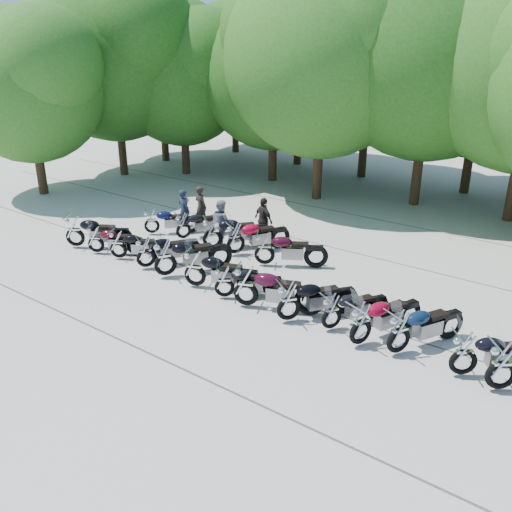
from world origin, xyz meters
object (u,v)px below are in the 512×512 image
Objects in this scene: motorcycle_12 at (465,352)px; rider_1 at (222,223)px; rider_3 at (201,207)px; motorcycle_6 at (224,281)px; motorcycle_15 at (183,225)px; motorcycle_1 at (96,238)px; motorcycle_8 at (289,300)px; motorcycle_2 at (118,243)px; motorcycle_13 at (503,364)px; motorcycle_3 at (146,251)px; motorcycle_9 at (332,310)px; motorcycle_11 at (400,331)px; motorcycle_4 at (165,256)px; motorcycle_16 at (212,232)px; rider_2 at (264,220)px; rider_0 at (184,210)px; motorcycle_18 at (265,247)px; motorcycle_14 at (152,220)px; motorcycle_5 at (195,267)px; motorcycle_0 at (74,230)px; motorcycle_17 at (236,237)px; motorcycle_7 at (246,285)px; motorcycle_10 at (361,322)px.

rider_1 is (-9.80, 3.23, 0.23)m from motorcycle_12.
rider_1 reaches higher than rider_3.
motorcycle_6 is 0.97× the size of motorcycle_15.
motorcycle_8 is at bearing -120.55° from motorcycle_1.
motorcycle_13 reaches higher than motorcycle_2.
motorcycle_9 is at bearing -147.83° from motorcycle_3.
motorcycle_6 is 5.35m from motorcycle_11.
motorcycle_4 is 3.35m from rider_1.
motorcycle_6 is 0.81× the size of motorcycle_16.
motorcycle_8 is 6.26m from rider_2.
motorcycle_4 is 1.23× the size of motorcycle_9.
motorcycle_2 is 3.54m from rider_0.
motorcycle_12 is 0.84m from motorcycle_13.
motorcycle_13 is at bearing 171.80° from rider_3.
motorcycle_18 is (-2.77, 2.76, 0.01)m from motorcycle_8.
motorcycle_9 is (9.39, 0.20, 0.01)m from motorcycle_1.
motorcycle_11 is 8.48m from rider_2.
motorcycle_12 is at bearing -148.19° from motorcycle_4.
motorcycle_14 is 0.82× the size of motorcycle_16.
motorcycle_12 is at bearing -176.38° from rider_1.
motorcycle_16 is at bearing 10.61° from motorcycle_5.
motorcycle_6 is 0.85× the size of motorcycle_18.
motorcycle_14 is (-0.93, 2.46, -0.01)m from motorcycle_2.
motorcycle_8 reaches higher than motorcycle_14.
motorcycle_13 is (14.74, 0.12, 0.00)m from motorcycle_0.
rider_0 is at bearing 15.50° from motorcycle_17.
motorcycle_3 is 0.94× the size of motorcycle_11.
motorcycle_16 is at bearing 30.04° from motorcycle_7.
motorcycle_2 is 1.23× the size of rider_2.
motorcycle_13 is (0.83, -0.08, 0.05)m from motorcycle_12.
motorcycle_17 is at bearing -133.00° from motorcycle_16.
motorcycle_2 is at bearing 67.94° from motorcycle_5.
motorcycle_6 is 0.88m from motorcycle_7.
motorcycle_14 is at bearing -8.79° from motorcycle_2.
rider_2 reaches higher than motorcycle_14.
motorcycle_16 is (-10.54, 2.68, 0.02)m from motorcycle_13.
motorcycle_18 is at bearing 32.83° from motorcycle_12.
motorcycle_4 is 1.50× the size of rider_2.
rider_0 is (-11.98, 3.53, 0.21)m from motorcycle_12.
motorcycle_7 is at bearing 137.86° from rider_2.
motorcycle_3 is at bearing 25.21° from motorcycle_4.
motorcycle_15 is at bearing -40.25° from motorcycle_3.
motorcycle_8 is at bearing 54.61° from motorcycle_12.
motorcycle_16 is at bearing 7.13° from motorcycle_6.
motorcycle_1 is 10.36m from motorcycle_10.
motorcycle_7 is 1.49× the size of rider_2.
motorcycle_11 is at bearing -147.40° from motorcycle_10.
motorcycle_6 is 0.81× the size of motorcycle_7.
rider_2 is (0.62, 4.54, 0.13)m from motorcycle_4.
motorcycle_2 is at bearing -115.91° from motorcycle_0.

